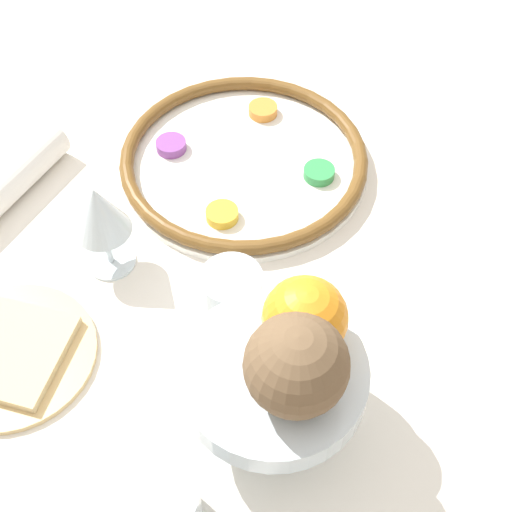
{
  "coord_description": "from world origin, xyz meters",
  "views": [
    {
      "loc": [
        0.6,
        0.23,
        1.47
      ],
      "look_at": [
        0.09,
        0.1,
        0.8
      ],
      "focal_mm": 50.0,
      "sensor_mm": 36.0,
      "label": 1
    }
  ],
  "objects_px": {
    "wine_glass": "(99,213)",
    "bread_plate": "(11,353)",
    "orange_fruit": "(305,318)",
    "cup_near": "(232,293)",
    "cup_mid": "(163,507)",
    "fruit_stand": "(273,381)",
    "coconut": "(296,365)",
    "seder_plate": "(244,160)",
    "napkin_roll": "(12,178)"
  },
  "relations": [
    {
      "from": "coconut",
      "to": "bread_plate",
      "type": "distance_m",
      "value": 0.36
    },
    {
      "from": "fruit_stand",
      "to": "cup_near",
      "type": "distance_m",
      "value": 0.16
    },
    {
      "from": "napkin_roll",
      "to": "cup_near",
      "type": "distance_m",
      "value": 0.36
    },
    {
      "from": "seder_plate",
      "to": "coconut",
      "type": "bearing_deg",
      "value": 22.19
    },
    {
      "from": "coconut",
      "to": "cup_near",
      "type": "height_order",
      "value": "coconut"
    },
    {
      "from": "orange_fruit",
      "to": "seder_plate",
      "type": "bearing_deg",
      "value": -155.03
    },
    {
      "from": "orange_fruit",
      "to": "napkin_roll",
      "type": "relative_size",
      "value": 0.43
    },
    {
      "from": "wine_glass",
      "to": "bread_plate",
      "type": "distance_m",
      "value": 0.19
    },
    {
      "from": "wine_glass",
      "to": "orange_fruit",
      "type": "relative_size",
      "value": 1.6
    },
    {
      "from": "bread_plate",
      "to": "napkin_roll",
      "type": "xyz_separation_m",
      "value": [
        -0.24,
        -0.12,
        0.02
      ]
    },
    {
      "from": "wine_glass",
      "to": "cup_mid",
      "type": "xyz_separation_m",
      "value": [
        0.29,
        0.17,
        -0.06
      ]
    },
    {
      "from": "seder_plate",
      "to": "bread_plate",
      "type": "bearing_deg",
      "value": -25.76
    },
    {
      "from": "seder_plate",
      "to": "orange_fruit",
      "type": "relative_size",
      "value": 4.17
    },
    {
      "from": "fruit_stand",
      "to": "orange_fruit",
      "type": "height_order",
      "value": "orange_fruit"
    },
    {
      "from": "bread_plate",
      "to": "cup_mid",
      "type": "height_order",
      "value": "cup_mid"
    },
    {
      "from": "fruit_stand",
      "to": "bread_plate",
      "type": "relative_size",
      "value": 0.97
    },
    {
      "from": "fruit_stand",
      "to": "bread_plate",
      "type": "bearing_deg",
      "value": -89.49
    },
    {
      "from": "seder_plate",
      "to": "wine_glass",
      "type": "xyz_separation_m",
      "value": [
        0.21,
        -0.12,
        0.08
      ]
    },
    {
      "from": "fruit_stand",
      "to": "coconut",
      "type": "height_order",
      "value": "coconut"
    },
    {
      "from": "wine_glass",
      "to": "fruit_stand",
      "type": "relative_size",
      "value": 0.71
    },
    {
      "from": "fruit_stand",
      "to": "napkin_roll",
      "type": "height_order",
      "value": "fruit_stand"
    },
    {
      "from": "orange_fruit",
      "to": "coconut",
      "type": "xyz_separation_m",
      "value": [
        0.06,
        0.0,
        0.01
      ]
    },
    {
      "from": "orange_fruit",
      "to": "cup_mid",
      "type": "distance_m",
      "value": 0.23
    },
    {
      "from": "coconut",
      "to": "bread_plate",
      "type": "xyz_separation_m",
      "value": [
        -0.02,
        -0.33,
        -0.15
      ]
    },
    {
      "from": "bread_plate",
      "to": "napkin_roll",
      "type": "bearing_deg",
      "value": -154.48
    },
    {
      "from": "wine_glass",
      "to": "cup_mid",
      "type": "relative_size",
      "value": 1.82
    },
    {
      "from": "bread_plate",
      "to": "cup_near",
      "type": "relative_size",
      "value": 2.65
    },
    {
      "from": "seder_plate",
      "to": "napkin_roll",
      "type": "height_order",
      "value": "napkin_roll"
    },
    {
      "from": "orange_fruit",
      "to": "napkin_roll",
      "type": "bearing_deg",
      "value": -114.4
    },
    {
      "from": "cup_near",
      "to": "cup_mid",
      "type": "xyz_separation_m",
      "value": [
        0.26,
        0.01,
        0.0
      ]
    },
    {
      "from": "fruit_stand",
      "to": "cup_mid",
      "type": "xyz_separation_m",
      "value": [
        0.13,
        -0.08,
        -0.05
      ]
    },
    {
      "from": "cup_mid",
      "to": "coconut",
      "type": "bearing_deg",
      "value": 138.65
    },
    {
      "from": "coconut",
      "to": "wine_glass",
      "type": "bearing_deg",
      "value": -122.47
    },
    {
      "from": "wine_glass",
      "to": "fruit_stand",
      "type": "xyz_separation_m",
      "value": [
        0.16,
        0.25,
        -0.01
      ]
    },
    {
      "from": "orange_fruit",
      "to": "cup_mid",
      "type": "relative_size",
      "value": 1.13
    },
    {
      "from": "wine_glass",
      "to": "bread_plate",
      "type": "xyz_separation_m",
      "value": [
        0.16,
        -0.06,
        -0.09
      ]
    },
    {
      "from": "fruit_stand",
      "to": "cup_mid",
      "type": "relative_size",
      "value": 2.56
    },
    {
      "from": "fruit_stand",
      "to": "orange_fruit",
      "type": "bearing_deg",
      "value": 151.18
    },
    {
      "from": "cup_near",
      "to": "cup_mid",
      "type": "distance_m",
      "value": 0.26
    },
    {
      "from": "bread_plate",
      "to": "cup_near",
      "type": "xyz_separation_m",
      "value": [
        -0.13,
        0.23,
        0.02
      ]
    },
    {
      "from": "coconut",
      "to": "fruit_stand",
      "type": "bearing_deg",
      "value": -126.81
    },
    {
      "from": "coconut",
      "to": "bread_plate",
      "type": "bearing_deg",
      "value": -92.71
    },
    {
      "from": "coconut",
      "to": "cup_mid",
      "type": "relative_size",
      "value": 1.33
    },
    {
      "from": "napkin_roll",
      "to": "orange_fruit",
      "type": "bearing_deg",
      "value": 65.6
    },
    {
      "from": "bread_plate",
      "to": "napkin_roll",
      "type": "distance_m",
      "value": 0.27
    },
    {
      "from": "seder_plate",
      "to": "fruit_stand",
      "type": "relative_size",
      "value": 1.85
    },
    {
      "from": "napkin_roll",
      "to": "cup_near",
      "type": "height_order",
      "value": "cup_near"
    },
    {
      "from": "wine_glass",
      "to": "orange_fruit",
      "type": "height_order",
      "value": "orange_fruit"
    },
    {
      "from": "seder_plate",
      "to": "coconut",
      "type": "relative_size",
      "value": 3.57
    },
    {
      "from": "orange_fruit",
      "to": "napkin_roll",
      "type": "height_order",
      "value": "orange_fruit"
    }
  ]
}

